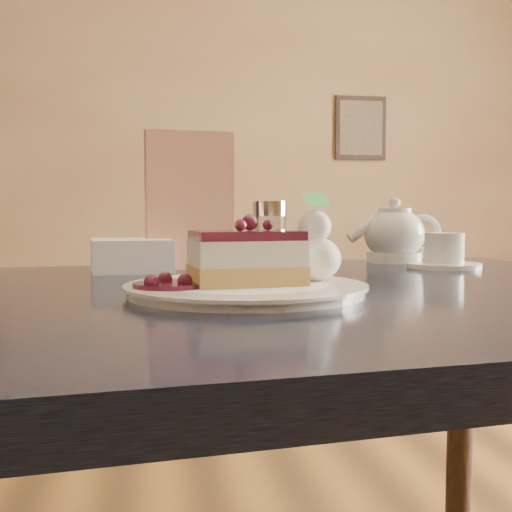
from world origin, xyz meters
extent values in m
cube|color=tan|center=(0.00, 5.00, 1.50)|extent=(8.00, 0.02, 3.00)
cube|color=black|center=(1.80, 4.97, 1.60)|extent=(0.45, 0.03, 0.55)
cube|color=black|center=(0.07, 0.32, 0.76)|extent=(1.33, 0.97, 0.04)
cylinder|color=black|center=(0.58, 0.73, 0.37)|extent=(0.05, 0.05, 0.74)
cylinder|color=white|center=(0.07, 0.27, 0.78)|extent=(0.27, 0.27, 0.01)
cube|color=#DABA60|center=(0.07, 0.27, 0.80)|extent=(0.13, 0.10, 0.02)
cube|color=white|center=(0.07, 0.27, 0.83)|extent=(0.13, 0.10, 0.03)
cube|color=#400C25|center=(0.07, 0.27, 0.85)|extent=(0.13, 0.10, 0.01)
ellipsoid|color=white|center=(0.16, 0.29, 0.82)|extent=(0.06, 0.06, 0.05)
cylinder|color=#400C25|center=(-0.01, 0.25, 0.79)|extent=(0.08, 0.08, 0.01)
cylinder|color=white|center=(0.46, 0.57, 0.78)|extent=(0.12, 0.12, 0.01)
cylinder|color=white|center=(0.46, 0.57, 0.81)|extent=(0.07, 0.07, 0.05)
ellipsoid|color=white|center=(0.42, 0.70, 0.83)|extent=(0.11, 0.11, 0.10)
cylinder|color=white|center=(0.42, 0.70, 0.88)|extent=(0.06, 0.06, 0.01)
cylinder|color=white|center=(0.35, 0.70, 0.83)|extent=(0.06, 0.02, 0.05)
cube|color=beige|center=(0.03, 0.62, 0.89)|extent=(0.15, 0.05, 0.23)
cylinder|color=white|center=(0.17, 0.66, 0.82)|extent=(0.06, 0.06, 0.09)
cylinder|color=silver|center=(0.17, 0.66, 0.88)|extent=(0.06, 0.06, 0.03)
cube|color=white|center=(-0.07, 0.59, 0.80)|extent=(0.14, 0.14, 0.05)
camera|label=1|loc=(-0.04, -0.46, 0.88)|focal=45.00mm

